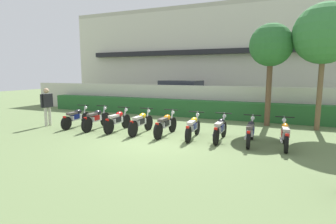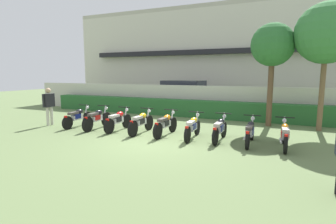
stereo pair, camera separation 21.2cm
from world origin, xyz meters
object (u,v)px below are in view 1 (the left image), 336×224
Objects in this scene: tree_far_side at (324,34)px; motorcycle_in_row_4 at (166,124)px; motorcycle_in_row_1 at (96,119)px; parked_car at (183,95)px; motorcycle_in_row_6 at (220,129)px; motorcycle_in_row_8 at (285,134)px; motorcycle_in_row_5 at (193,127)px; motorcycle_in_row_3 at (141,122)px; tree_near_inspector at (271,46)px; inspector_person at (47,103)px; motorcycle_in_row_7 at (250,131)px; motorcycle_in_row_0 at (76,117)px; motorcycle_in_row_2 at (118,120)px.

motorcycle_in_row_4 is at bearing -148.14° from tree_far_side.
tree_far_side is 10.00m from motorcycle_in_row_1.
motorcycle_in_row_6 is at bearing -56.27° from parked_car.
parked_car reaches higher than motorcycle_in_row_8.
parked_car is 2.47× the size of motorcycle_in_row_5.
motorcycle_in_row_3 is 3.15m from motorcycle_in_row_6.
motorcycle_in_row_3 is 2.16m from motorcycle_in_row_5.
tree_near_inspector reaches higher than inspector_person.
tree_near_inspector is 2.39× the size of motorcycle_in_row_7.
tree_far_side reaches higher than motorcycle_in_row_6.
motorcycle_in_row_3 is at bearing -141.01° from tree_near_inspector.
motorcycle_in_row_6 is at bearing -134.86° from tree_far_side.
motorcycle_in_row_6 is at bearing 84.55° from motorcycle_in_row_8.
motorcycle_in_row_3 is (-4.55, -3.68, -3.11)m from tree_near_inspector.
motorcycle_in_row_7 is at bearing -92.95° from motorcycle_in_row_1.
motorcycle_in_row_3 reaches higher than motorcycle_in_row_6.
parked_car is 2.45× the size of motorcycle_in_row_7.
motorcycle_in_row_4 is 1.11m from motorcycle_in_row_5.
motorcycle_in_row_6 is at bearing 2.10° from inspector_person.
motorcycle_in_row_3 reaches higher than motorcycle_in_row_7.
inspector_person reaches higher than motorcycle_in_row_1.
motorcycle_in_row_5 is at bearing -141.66° from tree_far_side.
motorcycle_in_row_1 is at bearing -92.07° from parked_car.
tree_near_inspector is 4.90m from motorcycle_in_row_8.
tree_near_inspector reaches higher than motorcycle_in_row_8.
motorcycle_in_row_0 is 1.11m from motorcycle_in_row_1.
motorcycle_in_row_1 is 1.05m from motorcycle_in_row_2.
motorcycle_in_row_5 reaches higher than motorcycle_in_row_7.
parked_car reaches higher than motorcycle_in_row_5.
inspector_person reaches higher than motorcycle_in_row_4.
motorcycle_in_row_1 reaches higher than motorcycle_in_row_6.
motorcycle_in_row_0 is at bearing 86.40° from motorcycle_in_row_8.
motorcycle_in_row_0 is 1.04× the size of motorcycle_in_row_6.
tree_far_side is 2.82× the size of motorcycle_in_row_6.
parked_car reaches higher than motorcycle_in_row_3.
tree_near_inspector reaches higher than motorcycle_in_row_2.
motorcycle_in_row_4 is at bearing 84.36° from motorcycle_in_row_5.
motorcycle_in_row_7 is (3.14, -0.03, -0.01)m from motorcycle_in_row_4.
motorcycle_in_row_6 reaches higher than motorcycle_in_row_5.
motorcycle_in_row_8 is 1.08× the size of inspector_person.
motorcycle_in_row_3 is 1.02× the size of motorcycle_in_row_5.
motorcycle_in_row_4 is 2.10m from motorcycle_in_row_6.
motorcycle_in_row_1 is 6.34m from motorcycle_in_row_7.
motorcycle_in_row_2 is at bearing -92.70° from motorcycle_in_row_0.
motorcycle_in_row_8 is (4.20, -0.07, -0.01)m from motorcycle_in_row_4.
motorcycle_in_row_0 is 1.02× the size of motorcycle_in_row_5.
motorcycle_in_row_1 reaches higher than motorcycle_in_row_7.
motorcycle_in_row_2 is 1.02× the size of motorcycle_in_row_6.
motorcycle_in_row_5 is 2.02m from motorcycle_in_row_7.
parked_car is at bearing 19.18° from motorcycle_in_row_5.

